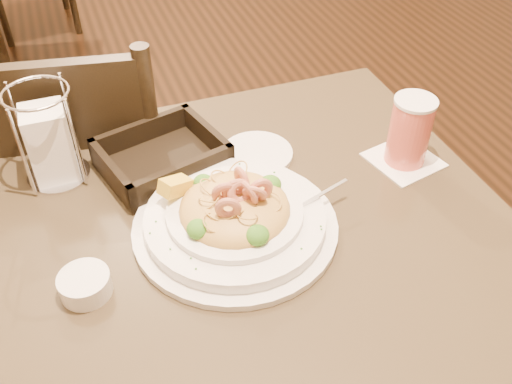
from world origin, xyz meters
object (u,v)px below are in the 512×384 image
object	(u,v)px
pasta_bowl	(235,215)
dining_chair_near	(88,188)
napkin_caddy	(50,142)
butter_ramekin	(85,285)
main_table	(259,314)
drink_glass	(410,132)
side_plate	(257,154)
bread_basket	(162,159)

from	to	relation	value
pasta_bowl	dining_chair_near	bearing A→B (deg)	116.10
napkin_caddy	butter_ramekin	xyz separation A→B (m)	(0.01, -0.31, -0.06)
main_table	pasta_bowl	size ratio (longest dim) A/B	2.29
drink_glass	side_plate	distance (m)	0.30
main_table	bread_basket	world-z (taller)	bread_basket
main_table	pasta_bowl	distance (m)	0.26
main_table	napkin_caddy	size ratio (longest dim) A/B	4.75
drink_glass	side_plate	world-z (taller)	drink_glass
main_table	side_plate	bearing A→B (deg)	71.32
main_table	side_plate	size ratio (longest dim) A/B	6.22
dining_chair_near	butter_ramekin	xyz separation A→B (m)	(-0.03, -0.52, 0.24)
pasta_bowl	bread_basket	bearing A→B (deg)	110.57
pasta_bowl	side_plate	xyz separation A→B (m)	(0.11, 0.18, -0.03)
dining_chair_near	napkin_caddy	distance (m)	0.37
side_plate	butter_ramekin	size ratio (longest dim) A/B	1.80
bread_basket	side_plate	bearing A→B (deg)	-7.95
drink_glass	napkin_caddy	world-z (taller)	napkin_caddy
pasta_bowl	napkin_caddy	bearing A→B (deg)	136.93
dining_chair_near	pasta_bowl	bearing A→B (deg)	126.34
pasta_bowl	drink_glass	size ratio (longest dim) A/B	2.65
drink_glass	butter_ramekin	bearing A→B (deg)	-169.40
butter_ramekin	pasta_bowl	bearing A→B (deg)	11.19
bread_basket	side_plate	xyz separation A→B (m)	(0.19, -0.03, -0.02)
bread_basket	butter_ramekin	xyz separation A→B (m)	(-0.18, -0.26, -0.00)
pasta_bowl	bread_basket	world-z (taller)	pasta_bowl
drink_glass	napkin_caddy	distance (m)	0.68
pasta_bowl	bread_basket	size ratio (longest dim) A/B	1.51
dining_chair_near	napkin_caddy	bearing A→B (deg)	89.43
side_plate	butter_ramekin	distance (m)	0.44
main_table	napkin_caddy	distance (m)	0.52
napkin_caddy	side_plate	xyz separation A→B (m)	(0.38, -0.07, -0.08)
drink_glass	napkin_caddy	size ratio (longest dim) A/B	0.78
main_table	butter_ramekin	world-z (taller)	butter_ramekin
bread_basket	butter_ramekin	world-z (taller)	bread_basket
side_plate	dining_chair_near	bearing A→B (deg)	139.59
bread_basket	drink_glass	bearing A→B (deg)	-17.35
pasta_bowl	side_plate	distance (m)	0.21
main_table	side_plate	xyz separation A→B (m)	(0.07, 0.21, 0.23)
drink_glass	bread_basket	xyz separation A→B (m)	(-0.45, 0.14, -0.05)
butter_ramekin	napkin_caddy	bearing A→B (deg)	92.27
dining_chair_near	napkin_caddy	world-z (taller)	dining_chair_near
main_table	butter_ramekin	xyz separation A→B (m)	(-0.30, -0.03, 0.24)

